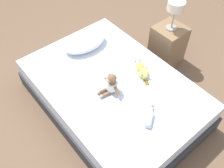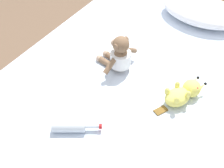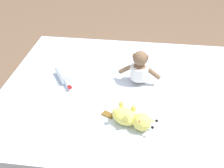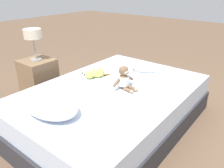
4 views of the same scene
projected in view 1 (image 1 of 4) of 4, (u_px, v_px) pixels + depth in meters
name	position (u px, v px, depth m)	size (l,w,h in m)	color
ground_plane	(113.00, 105.00, 3.02)	(16.00, 16.00, 0.00)	brown
bed	(113.00, 94.00, 2.86)	(1.38, 2.01, 0.43)	#2D2D33
pillow	(85.00, 42.00, 3.02)	(0.56, 0.37, 0.14)	white
plush_monkey	(111.00, 85.00, 2.54)	(0.24, 0.29, 0.24)	brown
plush_yellow_creature	(142.00, 70.00, 2.74)	(0.19, 0.32, 0.10)	#EAE066
glass_bottle	(149.00, 119.00, 2.35)	(0.23, 0.17, 0.06)	silver
nightstand	(167.00, 45.00, 3.32)	(0.37, 0.37, 0.55)	#846647
bedside_lamp	(176.00, 7.00, 2.89)	(0.21, 0.21, 0.37)	gray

